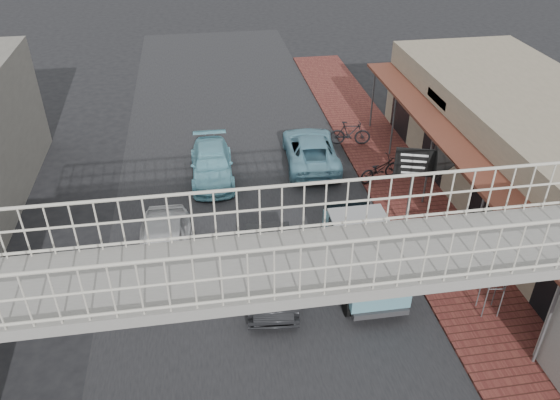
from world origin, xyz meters
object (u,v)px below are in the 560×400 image
object	(u,v)px
white_hatchback	(163,249)
motorcycle_far	(350,133)
angkot_van	(365,251)
angkot_curb	(311,149)
angkot_far	(212,164)
motorcycle_near	(379,169)
street_clock	(502,254)
dark_sedan	(270,268)
arrow_sign	(441,165)

from	to	relation	value
white_hatchback	motorcycle_far	world-z (taller)	white_hatchback
angkot_van	motorcycle_far	distance (m)	9.54
angkot_curb	motorcycle_far	size ratio (longest dim) A/B	2.48
angkot_far	angkot_van	xyz separation A→B (m)	(4.37, -7.43, 0.64)
angkot_far	angkot_van	bearing A→B (deg)	-58.77
motorcycle_near	motorcycle_far	xyz separation A→B (m)	(-0.35, 3.34, 0.07)
angkot_far	street_clock	xyz separation A→B (m)	(7.65, -9.41, 1.65)
angkot_van	motorcycle_far	world-z (taller)	angkot_van
dark_sedan	street_clock	distance (m)	6.79
white_hatchback	arrow_sign	bearing A→B (deg)	4.18
angkot_curb	angkot_van	world-z (taller)	angkot_van
white_hatchback	motorcycle_near	size ratio (longest dim) A/B	2.32
dark_sedan	arrow_sign	world-z (taller)	arrow_sign
angkot_van	street_clock	xyz separation A→B (m)	(3.28, -1.97, 1.01)
white_hatchback	motorcycle_far	xyz separation A→B (m)	(8.34, 7.58, -0.09)
dark_sedan	angkot_curb	size ratio (longest dim) A/B	0.91
angkot_curb	motorcycle_far	xyz separation A→B (m)	(2.13, 1.26, 0.02)
dark_sedan	angkot_far	xyz separation A→B (m)	(-1.44, 7.15, -0.09)
motorcycle_near	street_clock	world-z (taller)	street_clock
dark_sedan	motorcycle_near	world-z (taller)	dark_sedan
angkot_curb	angkot_far	world-z (taller)	angkot_curb
dark_sedan	arrow_sign	xyz separation A→B (m)	(6.02, 1.78, 2.18)
angkot_curb	motorcycle_near	world-z (taller)	angkot_curb
street_clock	white_hatchback	bearing A→B (deg)	165.91
street_clock	angkot_far	bearing A→B (deg)	136.19
dark_sedan	angkot_curb	distance (m)	8.27
angkot_curb	motorcycle_far	world-z (taller)	angkot_curb
motorcycle_far	arrow_sign	distance (m)	7.62
dark_sedan	angkot_van	xyz separation A→B (m)	(2.92, -0.28, 0.56)
motorcycle_far	street_clock	world-z (taller)	street_clock
angkot_curb	angkot_van	xyz separation A→B (m)	(0.02, -8.03, 0.61)
motorcycle_near	dark_sedan	bearing A→B (deg)	116.03
white_hatchback	dark_sedan	distance (m)	3.61
angkot_curb	street_clock	distance (m)	10.66
angkot_curb	motorcycle_near	bearing A→B (deg)	144.10
dark_sedan	angkot_van	distance (m)	2.99
white_hatchback	angkot_far	distance (m)	6.02
dark_sedan	angkot_curb	xyz separation A→B (m)	(2.90, 7.74, -0.05)
motorcycle_near	street_clock	distance (m)	8.14
angkot_curb	angkot_van	bearing A→B (deg)	94.36
dark_sedan	street_clock	bearing A→B (deg)	-14.75
angkot_far	motorcycle_far	distance (m)	6.73
dark_sedan	motorcycle_far	world-z (taller)	dark_sedan
motorcycle_far	angkot_van	bearing A→B (deg)	177.51
angkot_van	arrow_sign	world-z (taller)	arrow_sign
angkot_van	angkot_far	bearing A→B (deg)	120.58
angkot_curb	white_hatchback	bearing A→B (deg)	49.66
angkot_curb	street_clock	xyz separation A→B (m)	(3.31, -10.00, 1.62)
angkot_curb	angkot_far	bearing A→B (deg)	11.96
white_hatchback	motorcycle_far	bearing A→B (deg)	44.29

